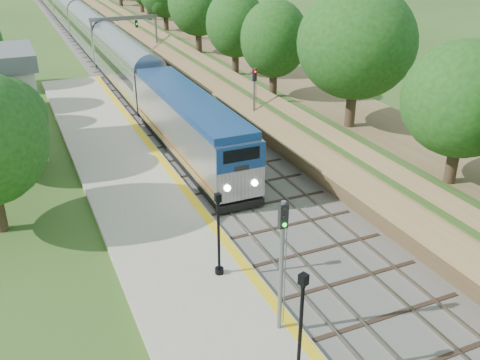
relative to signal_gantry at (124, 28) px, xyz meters
name	(u,v)px	position (x,y,z in m)	size (l,w,h in m)	color
trackbed	(116,58)	(-0.47, 5.01, -4.75)	(9.50, 170.00, 0.28)	#4C4944
platform	(149,210)	(-7.67, -38.99, -4.63)	(6.40, 68.00, 0.38)	#9D957F
yellow_stripe	(192,199)	(-4.82, -38.99, -4.43)	(0.55, 68.00, 0.01)	gold
embankment	(174,39)	(7.88, 5.01, -2.87)	(10.64, 170.00, 11.70)	brown
signal_gantry	(124,28)	(0.00, 0.00, 0.00)	(8.40, 0.38, 6.20)	slate
trees_behind_platform	(29,134)	(-13.64, -34.32, -0.29)	(7.82, 53.32, 7.21)	#332316
train	(79,23)	(-2.47, 21.69, -2.42)	(3.20, 128.36, 4.71)	black
lamppost_mid	(300,332)	(-5.94, -54.58, -2.37)	(0.46, 0.46, 4.64)	black
lamppost_far	(219,239)	(-6.24, -47.16, -2.46)	(0.44, 0.44, 4.43)	black
signal_platform	(282,253)	(-5.37, -51.91, -0.67)	(0.36, 0.29, 6.14)	slate
signal_farside	(254,96)	(3.73, -29.96, -1.12)	(0.32, 0.26, 5.86)	slate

